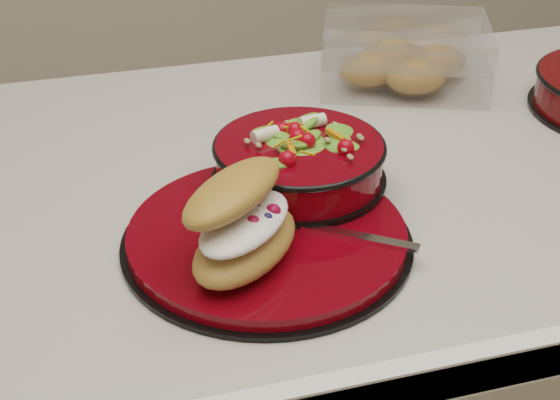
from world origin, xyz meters
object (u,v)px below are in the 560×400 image
object	(u,v)px
croissant	(243,222)
island_counter	(437,387)
fork	(334,232)
dinner_plate	(268,236)
salad_bowl	(299,156)
pastry_box	(404,57)

from	to	relation	value
croissant	island_counter	bearing A→B (deg)	-17.97
island_counter	fork	world-z (taller)	fork
dinner_plate	croissant	world-z (taller)	croissant
salad_bowl	fork	size ratio (longest dim) A/B	1.38
croissant	fork	world-z (taller)	croissant
dinner_plate	croissant	xyz separation A→B (m)	(-0.04, -0.04, 0.05)
salad_bowl	pastry_box	distance (m)	0.37
fork	pastry_box	distance (m)	0.46
island_counter	pastry_box	size ratio (longest dim) A/B	4.29
salad_bowl	croissant	bearing A→B (deg)	-126.39
island_counter	salad_bowl	world-z (taller)	salad_bowl
croissant	salad_bowl	bearing A→B (deg)	7.20
dinner_plate	fork	bearing A→B (deg)	-22.46
salad_bowl	pastry_box	size ratio (longest dim) A/B	0.70
dinner_plate	salad_bowl	distance (m)	0.11
croissant	dinner_plate	bearing A→B (deg)	4.40
island_counter	dinner_plate	xyz separation A→B (m)	(-0.32, -0.15, 0.46)
pastry_box	salad_bowl	bearing A→B (deg)	-110.97
croissant	pastry_box	distance (m)	0.53
island_counter	croissant	world-z (taller)	croissant
dinner_plate	fork	size ratio (longest dim) A/B	2.12
island_counter	croissant	bearing A→B (deg)	-151.56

